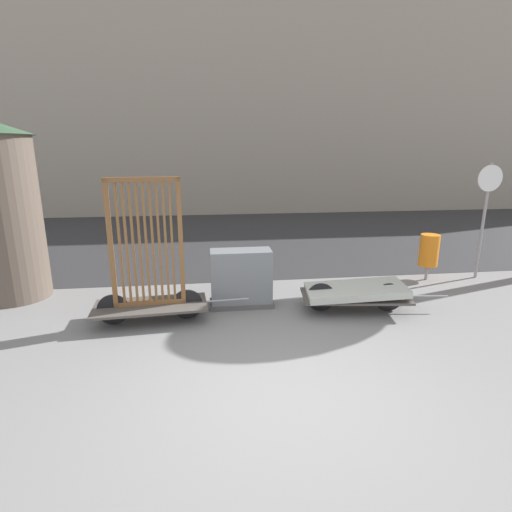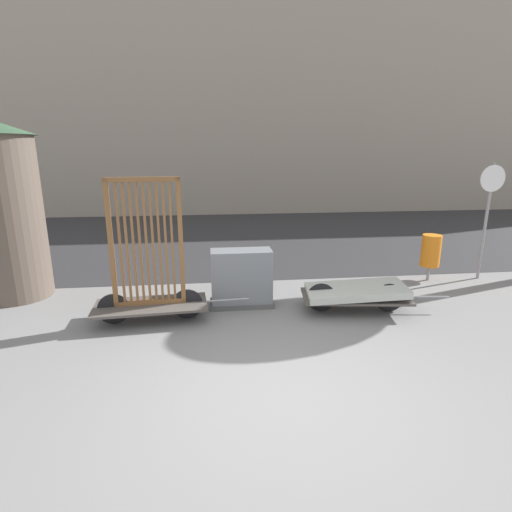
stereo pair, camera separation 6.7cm
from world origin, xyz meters
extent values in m
plane|color=slate|center=(0.00, 0.00, 0.00)|extent=(60.00, 60.00, 0.00)
cube|color=#2D2D30|center=(0.00, 8.62, 0.00)|extent=(56.00, 9.13, 0.01)
cube|color=#9E9384|center=(0.00, 15.18, 6.22)|extent=(48.00, 4.00, 12.43)
cube|color=#4C4742|center=(-1.69, 2.25, 0.27)|extent=(1.82, 0.92, 0.04)
cylinder|color=black|center=(-1.12, 2.29, 0.25)|extent=(0.49, 0.07, 0.49)
cylinder|color=black|center=(-2.27, 2.21, 0.25)|extent=(0.49, 0.07, 0.49)
cylinder|color=gray|center=(-0.46, 2.34, 0.27)|extent=(0.70, 0.08, 0.03)
cube|color=brown|center=(-1.69, 2.25, 0.32)|extent=(1.11, 0.15, 0.07)
cube|color=brown|center=(-1.69, 2.25, 2.25)|extent=(1.11, 0.15, 0.07)
cube|color=brown|center=(-2.21, 2.21, 1.28)|extent=(0.07, 0.07, 2.00)
cube|color=brown|center=(-1.17, 2.29, 1.28)|extent=(0.07, 0.07, 2.00)
cube|color=brown|center=(-2.08, 2.22, 1.28)|extent=(0.04, 0.05, 1.93)
cube|color=brown|center=(-1.98, 2.23, 1.28)|extent=(0.04, 0.05, 1.93)
cube|color=brown|center=(-1.89, 2.24, 1.28)|extent=(0.04, 0.05, 1.93)
cube|color=brown|center=(-1.79, 2.24, 1.28)|extent=(0.04, 0.05, 1.93)
cube|color=brown|center=(-1.69, 2.25, 1.28)|extent=(0.04, 0.05, 1.93)
cube|color=brown|center=(-1.60, 2.26, 1.28)|extent=(0.04, 0.05, 1.93)
cube|color=brown|center=(-1.50, 2.26, 1.28)|extent=(0.04, 0.05, 1.93)
cube|color=brown|center=(-1.40, 2.27, 1.28)|extent=(0.04, 0.05, 1.93)
cube|color=brown|center=(-1.31, 2.28, 1.28)|extent=(0.04, 0.05, 1.93)
cube|color=#4C4742|center=(1.69, 2.25, 0.27)|extent=(1.85, 1.01, 0.04)
cylinder|color=black|center=(2.26, 2.18, 0.25)|extent=(0.49, 0.10, 0.49)
cylinder|color=black|center=(1.12, 2.32, 0.25)|extent=(0.49, 0.10, 0.49)
cylinder|color=gray|center=(2.92, 2.09, 0.27)|extent=(0.70, 0.12, 0.03)
cube|color=#B2B7AD|center=(1.69, 2.25, 0.37)|extent=(1.73, 1.04, 0.24)
cube|color=#4C4C4C|center=(-0.20, 2.75, 0.04)|extent=(1.11, 0.52, 0.08)
cube|color=slate|center=(-0.20, 2.75, 0.50)|extent=(1.05, 0.46, 1.01)
cylinder|color=gray|center=(3.84, 3.70, 0.16)|extent=(0.06, 0.06, 0.31)
cylinder|color=orange|center=(3.84, 3.70, 0.64)|extent=(0.39, 0.39, 0.66)
cylinder|color=gray|center=(4.97, 3.70, 1.22)|extent=(0.06, 0.06, 2.43)
cylinder|color=white|center=(4.97, 3.68, 2.11)|extent=(0.54, 0.02, 0.54)
cylinder|color=brown|center=(-4.34, 3.70, 1.46)|extent=(1.24, 1.24, 2.92)
camera|label=1|loc=(-0.78, -3.85, 2.66)|focal=28.00mm
camera|label=2|loc=(-0.72, -3.86, 2.66)|focal=28.00mm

